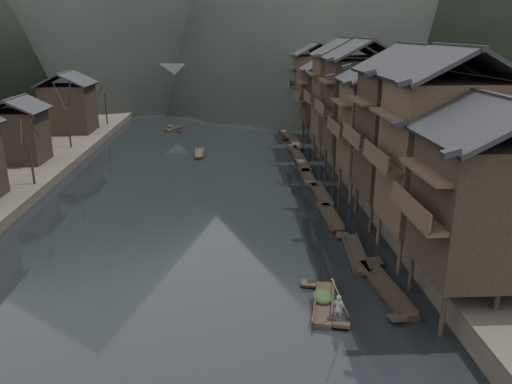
{
  "coord_description": "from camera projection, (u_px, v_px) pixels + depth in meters",
  "views": [
    {
      "loc": [
        3.41,
        -32.55,
        15.31
      ],
      "look_at": [
        5.29,
        6.81,
        2.5
      ],
      "focal_mm": 35.0,
      "sensor_mm": 36.0,
      "label": 1
    }
  ],
  "objects": [
    {
      "name": "water",
      "position": [
        186.0,
        256.0,
        35.5
      ],
      "size": [
        300.0,
        300.0,
        0.0
      ],
      "primitive_type": "plane",
      "color": "black",
      "rests_on": "ground"
    },
    {
      "name": "right_bank",
      "position": [
        443.0,
        131.0,
        74.8
      ],
      "size": [
        40.0,
        200.0,
        1.8
      ],
      "primitive_type": "cube",
      "color": "#2D2823",
      "rests_on": "ground"
    },
    {
      "name": "stilt_houses",
      "position": [
        366.0,
        97.0,
        51.67
      ],
      "size": [
        9.0,
        67.6,
        14.75
      ],
      "color": "black",
      "rests_on": "ground"
    },
    {
      "name": "left_houses",
      "position": [
        3.0,
        127.0,
        51.93
      ],
      "size": [
        8.1,
        53.2,
        8.73
      ],
      "color": "black",
      "rests_on": "left_bank"
    },
    {
      "name": "bare_trees",
      "position": [
        18.0,
        128.0,
        47.31
      ],
      "size": [
        3.76,
        62.82,
        7.52
      ],
      "color": "black",
      "rests_on": "left_bank"
    },
    {
      "name": "moored_sampans",
      "position": [
        312.0,
        179.0,
        53.25
      ],
      "size": [
        3.0,
        54.88,
        0.47
      ],
      "color": "black",
      "rests_on": "water"
    },
    {
      "name": "midriver_boats",
      "position": [
        205.0,
        123.0,
        85.56
      ],
      "size": [
        14.95,
        44.9,
        0.45
      ],
      "color": "black",
      "rests_on": "water"
    },
    {
      "name": "stone_bridge",
      "position": [
        215.0,
        82.0,
        102.32
      ],
      "size": [
        40.0,
        6.0,
        9.0
      ],
      "color": "#4C4C4F",
      "rests_on": "ground"
    },
    {
      "name": "hero_sampan",
      "position": [
        324.0,
        303.0,
        29.0
      ],
      "size": [
        2.21,
        5.45,
        0.44
      ],
      "color": "black",
      "rests_on": "water"
    },
    {
      "name": "cargo_heap",
      "position": [
        323.0,
        292.0,
        29.04
      ],
      "size": [
        1.19,
        1.55,
        0.71
      ],
      "primitive_type": "ellipsoid",
      "color": "black",
      "rests_on": "hero_sampan"
    },
    {
      "name": "boatman",
      "position": [
        338.0,
        304.0,
        26.96
      ],
      "size": [
        0.65,
        0.53,
        1.55
      ],
      "primitive_type": "imported",
      "rotation": [
        0.0,
        0.0,
        2.83
      ],
      "color": "slate",
      "rests_on": "hero_sampan"
    },
    {
      "name": "bamboo_pole",
      "position": [
        345.0,
        259.0,
        26.14
      ],
      "size": [
        1.71,
        1.75,
        3.8
      ],
      "primitive_type": "cylinder",
      "rotation": [
        0.55,
        0.0,
        -0.77
      ],
      "color": "#8C7A51",
      "rests_on": "boatman"
    }
  ]
}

